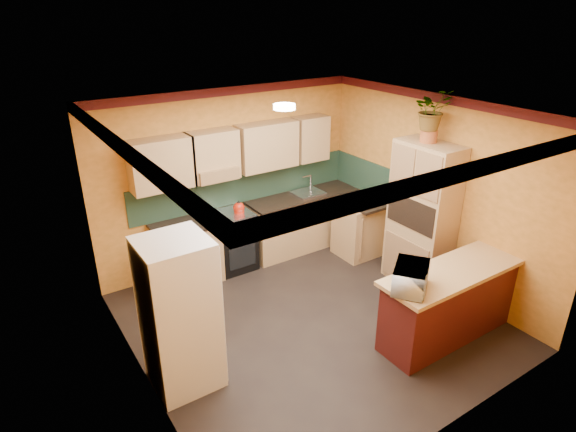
% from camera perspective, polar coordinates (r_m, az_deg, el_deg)
% --- Properties ---
extents(room_shell, '(4.24, 4.24, 2.72)m').
position_cam_1_polar(room_shell, '(5.64, 1.55, 6.61)').
color(room_shell, black).
rests_on(room_shell, ground).
extents(base_cabinets_back, '(3.65, 0.60, 0.88)m').
position_cam_1_polar(base_cabinets_back, '(7.66, -2.39, -1.86)').
color(base_cabinets_back, tan).
rests_on(base_cabinets_back, ground).
extents(countertop_back, '(3.65, 0.62, 0.04)m').
position_cam_1_polar(countertop_back, '(7.47, -2.45, 1.33)').
color(countertop_back, black).
rests_on(countertop_back, base_cabinets_back).
extents(stove, '(0.58, 0.58, 0.91)m').
position_cam_1_polar(stove, '(7.38, -6.54, -2.90)').
color(stove, black).
rests_on(stove, ground).
extents(kettle, '(0.22, 0.22, 0.18)m').
position_cam_1_polar(kettle, '(7.16, -5.85, 1.04)').
color(kettle, red).
rests_on(kettle, stove).
extents(sink, '(0.48, 0.40, 0.03)m').
position_cam_1_polar(sink, '(7.86, 2.39, 2.76)').
color(sink, silver).
rests_on(sink, countertop_back).
extents(base_cabinets_right, '(0.60, 0.80, 0.88)m').
position_cam_1_polar(base_cabinets_right, '(7.86, 8.76, -1.41)').
color(base_cabinets_right, tan).
rests_on(base_cabinets_right, ground).
extents(countertop_right, '(0.62, 0.80, 0.04)m').
position_cam_1_polar(countertop_right, '(7.68, 8.97, 1.69)').
color(countertop_right, black).
rests_on(countertop_right, base_cabinets_right).
extents(fridge, '(0.68, 0.66, 1.70)m').
position_cam_1_polar(fridge, '(5.13, -12.73, -11.36)').
color(fridge, white).
rests_on(fridge, ground).
extents(pantry, '(0.48, 0.90, 2.10)m').
position_cam_1_polar(pantry, '(6.94, 15.59, -0.06)').
color(pantry, tan).
rests_on(pantry, ground).
extents(fern_pot, '(0.22, 0.22, 0.16)m').
position_cam_1_polar(fern_pot, '(6.61, 16.34, 9.08)').
color(fern_pot, '#AB5429').
rests_on(fern_pot, pantry).
extents(fern, '(0.57, 0.52, 0.53)m').
position_cam_1_polar(fern, '(6.54, 16.69, 12.00)').
color(fern, tan).
rests_on(fern, fern_pot).
extents(breakfast_bar, '(1.80, 0.55, 0.88)m').
position_cam_1_polar(breakfast_bar, '(6.19, 18.48, -9.99)').
color(breakfast_bar, '#521613').
rests_on(breakfast_bar, ground).
extents(bar_top, '(1.90, 0.65, 0.05)m').
position_cam_1_polar(bar_top, '(5.95, 19.06, -6.26)').
color(bar_top, tan).
rests_on(bar_top, breakfast_bar).
extents(microwave, '(0.61, 0.58, 0.28)m').
position_cam_1_polar(microwave, '(5.36, 14.35, -7.09)').
color(microwave, white).
rests_on(microwave, bar_top).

